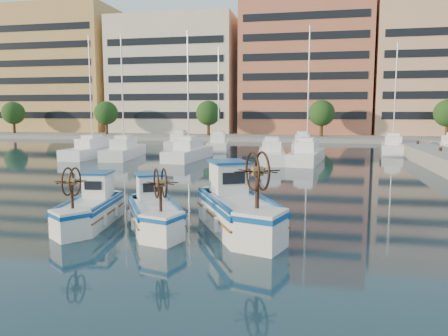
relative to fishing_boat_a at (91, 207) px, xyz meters
The scene contains 6 objects.
ground 5.47m from the fishing_boat_a, ahead, with size 300.00×300.00×0.00m, color #1A3644.
waterfront 68.29m from the fishing_boat_a, 77.51° to the left, with size 180.00×40.00×25.60m.
yacht_marina 29.12m from the fishing_boat_a, 84.87° to the left, with size 38.15×21.15×11.50m.
fishing_boat_a is the anchor object (origin of this frame).
fishing_boat_b 2.59m from the fishing_boat_a, ahead, with size 3.22×4.06×2.46m.
fishing_boat_c 5.68m from the fishing_boat_a, ahead, with size 3.96×5.10×3.08m.
Camera 1 is at (3.03, -15.92, 4.29)m, focal length 35.00 mm.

